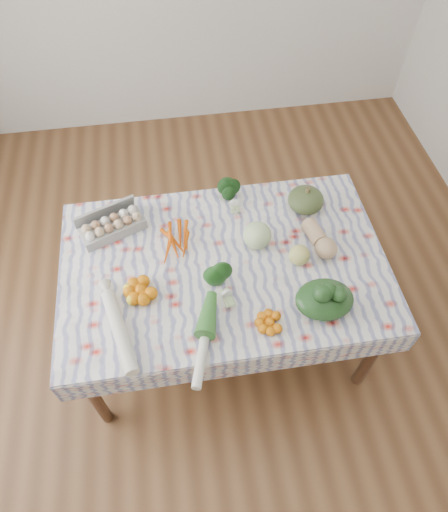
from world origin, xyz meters
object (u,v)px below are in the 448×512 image
Objects in this scene: dining_table at (224,272)px; kabocha_squash at (306,200)px; egg_carton at (113,227)px; grapefruit at (299,255)px; cabbage at (257,235)px; butternut_squash at (320,238)px.

dining_table is 0.60m from kabocha_squash.
egg_carton is 1.72× the size of kabocha_squash.
kabocha_squash reaches higher than grapefruit.
kabocha_squash is at bearing 70.51° from grapefruit.
dining_table is 0.26m from cabbage.
kabocha_squash is (1.05, 0.02, 0.02)m from egg_carton.
kabocha_squash is 0.81× the size of butternut_squash.
grapefruit reaches higher than dining_table.
dining_table is 0.53m from butternut_squash.
butternut_squash is (0.32, -0.05, -0.02)m from cabbage.
butternut_squash reaches higher than egg_carton.
kabocha_squash reaches higher than dining_table.
dining_table is at bearing 172.76° from grapefruit.
kabocha_squash is at bearing 31.45° from dining_table.
cabbage is 1.38× the size of grapefruit.
grapefruit is (0.92, -0.33, 0.01)m from egg_carton.
grapefruit reaches higher than egg_carton.
grapefruit is (-0.13, -0.09, -0.00)m from butternut_squash.
cabbage reaches higher than butternut_squash.
cabbage is (-0.31, -0.21, 0.01)m from kabocha_squash.
egg_carton is (-0.55, 0.29, 0.13)m from dining_table.
dining_table is 15.05× the size of grapefruit.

